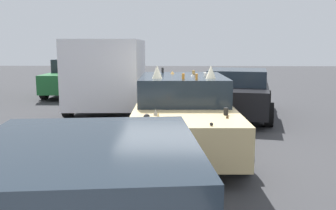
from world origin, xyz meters
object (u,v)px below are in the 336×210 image
art_car_decorated (183,112)px  parked_sedan_row_back_far (76,77)px  parked_van_row_back_far (110,71)px  parked_sedan_near_right (238,93)px

art_car_decorated → parked_sedan_row_back_far: art_car_decorated is taller
parked_van_row_back_far → parked_sedan_near_right: bearing=71.7°
parked_van_row_back_far → parked_sedan_row_back_far: parked_van_row_back_far is taller
art_car_decorated → parked_van_row_back_far: bearing=-155.1°
parked_van_row_back_far → parked_sedan_near_right: parked_van_row_back_far is taller
art_car_decorated → parked_sedan_row_back_far: (8.18, 4.39, 0.01)m
parked_sedan_near_right → parked_sedan_row_back_far: size_ratio=1.05×
art_car_decorated → parked_sedan_near_right: art_car_decorated is taller
art_car_decorated → parked_van_row_back_far: (4.65, 2.29, 0.51)m
parked_van_row_back_far → parked_sedan_row_back_far: size_ratio=1.14×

